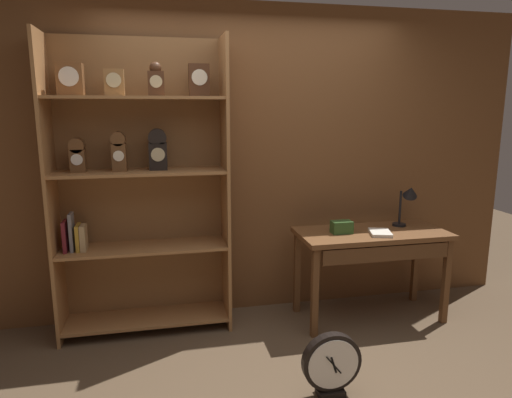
# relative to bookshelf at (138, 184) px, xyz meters

# --- Properties ---
(ground_plane) EXTENTS (10.00, 10.00, 0.00)m
(ground_plane) POSITION_rel_bookshelf_xyz_m (0.95, -1.17, -1.18)
(ground_plane) COLOR brown
(back_wood_panel) EXTENTS (4.80, 0.05, 2.60)m
(back_wood_panel) POSITION_rel_bookshelf_xyz_m (0.95, 0.21, 0.12)
(back_wood_panel) COLOR brown
(back_wood_panel) RESTS_ON ground
(bookshelf) EXTENTS (1.32, 0.39, 2.29)m
(bookshelf) POSITION_rel_bookshelf_xyz_m (0.00, 0.00, 0.00)
(bookshelf) COLOR #9E6B3D
(bookshelf) RESTS_ON ground
(workbench) EXTENTS (1.24, 0.56, 0.76)m
(workbench) POSITION_rel_bookshelf_xyz_m (1.86, -0.25, -0.52)
(workbench) COLOR brown
(workbench) RESTS_ON ground
(desk_lamp) EXTENTS (0.20, 0.20, 0.38)m
(desk_lamp) POSITION_rel_bookshelf_xyz_m (2.22, -0.15, -0.17)
(desk_lamp) COLOR black
(desk_lamp) RESTS_ON workbench
(toolbox_small) EXTENTS (0.17, 0.10, 0.10)m
(toolbox_small) POSITION_rel_bookshelf_xyz_m (1.59, -0.22, -0.37)
(toolbox_small) COLOR #2D5123
(toolbox_small) RESTS_ON workbench
(open_repair_manual) EXTENTS (0.22, 0.26, 0.02)m
(open_repair_manual) POSITION_rel_bookshelf_xyz_m (1.89, -0.32, -0.41)
(open_repair_manual) COLOR silver
(open_repair_manual) RESTS_ON workbench
(round_clock_large) EXTENTS (0.37, 0.11, 0.41)m
(round_clock_large) POSITION_rel_bookshelf_xyz_m (1.15, -1.18, -0.97)
(round_clock_large) COLOR black
(round_clock_large) RESTS_ON ground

